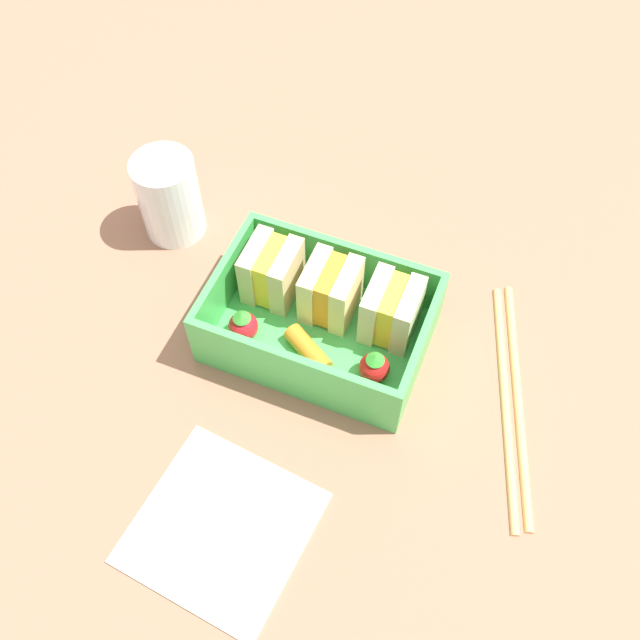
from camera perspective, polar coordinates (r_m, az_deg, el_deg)
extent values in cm
cube|color=#93634D|center=(61.39, 0.00, -1.89)|extent=(120.00, 120.00, 2.00)
cube|color=green|center=(60.03, 0.00, -1.10)|extent=(17.64, 12.10, 1.20)
cube|color=green|center=(60.67, 2.04, 4.68)|extent=(17.64, 0.60, 4.78)
cube|color=green|center=(54.79, -2.26, -4.16)|extent=(17.64, 0.60, 4.78)
cube|color=green|center=(59.87, -7.59, 3.02)|extent=(0.60, 10.90, 4.78)
cube|color=green|center=(56.37, 8.06, -2.22)|extent=(0.60, 10.90, 4.78)
cube|color=#D1BA85|center=(60.24, -5.07, 4.30)|extent=(1.38, 4.63, 5.30)
cube|color=yellow|center=(59.83, -3.87, 3.91)|extent=(1.38, 4.26, 4.88)
cube|color=#D1BA85|center=(59.45, -2.65, 3.52)|extent=(1.38, 4.63, 5.30)
cube|color=beige|center=(58.83, -0.40, 2.79)|extent=(1.38, 4.63, 5.30)
cube|color=orange|center=(58.53, 0.85, 2.38)|extent=(1.38, 4.26, 4.88)
cube|color=beige|center=(58.26, 2.11, 1.96)|extent=(1.38, 4.63, 5.30)
cube|color=beige|center=(57.86, 4.44, 1.20)|extent=(1.38, 4.63, 5.30)
cube|color=yellow|center=(57.69, 5.73, 0.77)|extent=(1.38, 4.26, 4.88)
cube|color=beige|center=(57.54, 7.03, 0.34)|extent=(1.38, 4.63, 5.30)
sphere|color=red|center=(58.57, -6.16, -0.51)|extent=(2.49, 2.49, 2.49)
cone|color=#398631|center=(57.28, -6.30, 0.32)|extent=(1.49, 1.49, 0.60)
cylinder|color=orange|center=(57.54, -0.71, -2.48)|extent=(4.73, 3.71, 1.59)
sphere|color=red|center=(56.39, 4.35, -3.84)|extent=(2.48, 2.48, 2.48)
cone|color=green|center=(55.06, 4.46, -3.05)|extent=(1.49, 1.49, 0.60)
cylinder|color=tan|center=(59.34, 14.71, -5.88)|extent=(7.30, 20.95, 0.70)
cylinder|color=tan|center=(59.56, 15.60, -5.92)|extent=(7.30, 20.95, 0.70)
cylinder|color=white|center=(66.17, -11.97, 9.60)|extent=(5.61, 5.61, 8.16)
cube|color=silver|center=(54.07, -7.87, -16.08)|extent=(13.09, 12.92, 0.40)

